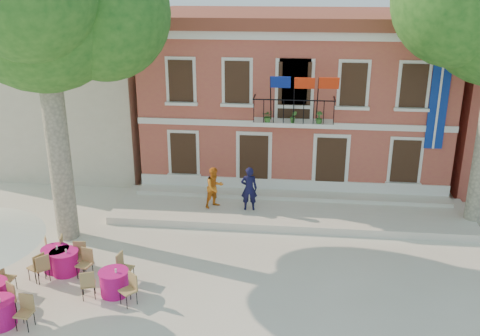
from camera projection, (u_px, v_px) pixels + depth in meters
name	position (u px, v px, depth m)	size (l,w,h in m)	color
ground	(226.00, 268.00, 17.50)	(90.00, 90.00, 0.00)	beige
main_building	(295.00, 93.00, 25.35)	(13.50, 9.59, 7.50)	#AB453D
neighbor_west	(72.00, 95.00, 27.68)	(9.40, 9.40, 6.40)	beige
terrace	(290.00, 211.00, 21.36)	(14.00, 3.40, 0.30)	silver
plane_tree_west	(41.00, 8.00, 16.91)	(5.57, 5.57, 10.94)	#A59E84
pedestrian_navy	(249.00, 189.00, 20.87)	(0.65, 0.42, 1.77)	black
pedestrian_orange	(215.00, 187.00, 21.14)	(0.80, 0.63, 1.65)	orange
cafe_table_1	(56.00, 258.00, 17.26)	(1.67, 1.87, 0.95)	#C51288
cafe_table_3	(65.00, 261.00, 17.07)	(1.81, 1.81, 0.95)	#C51288
cafe_table_4	(114.00, 281.00, 15.93)	(1.85, 1.76, 0.95)	#C51288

